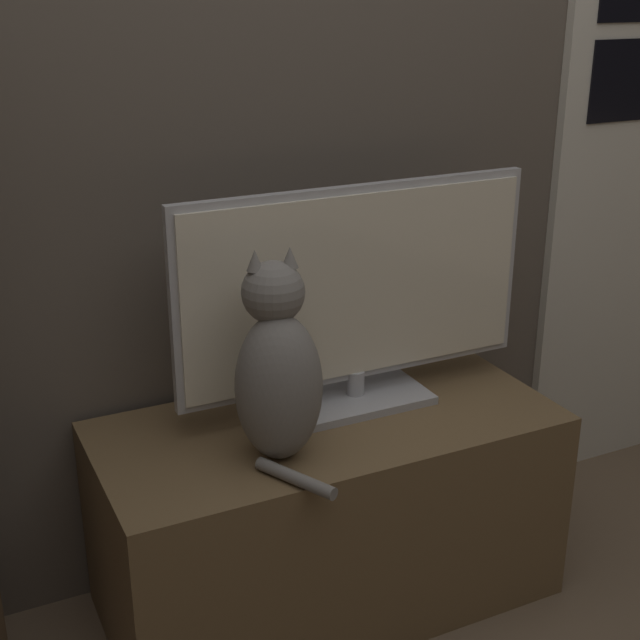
% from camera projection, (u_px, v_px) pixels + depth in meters
% --- Properties ---
extents(wall_back, '(4.80, 0.05, 2.60)m').
position_uv_depth(wall_back, '(272.00, 64.00, 2.08)').
color(wall_back, '#60564C').
rests_on(wall_back, ground_plane).
extents(tv_stand, '(1.10, 0.51, 0.50)m').
position_uv_depth(tv_stand, '(328.00, 511.00, 2.21)').
color(tv_stand, brown).
rests_on(tv_stand, ground_plane).
extents(tv, '(0.91, 0.21, 0.54)m').
position_uv_depth(tv, '(356.00, 296.00, 2.12)').
color(tv, '#B7B7BC').
rests_on(tv, tv_stand).
extents(cat, '(0.21, 0.33, 0.47)m').
position_uv_depth(cat, '(278.00, 371.00, 1.90)').
color(cat, gray).
rests_on(cat, tv_stand).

